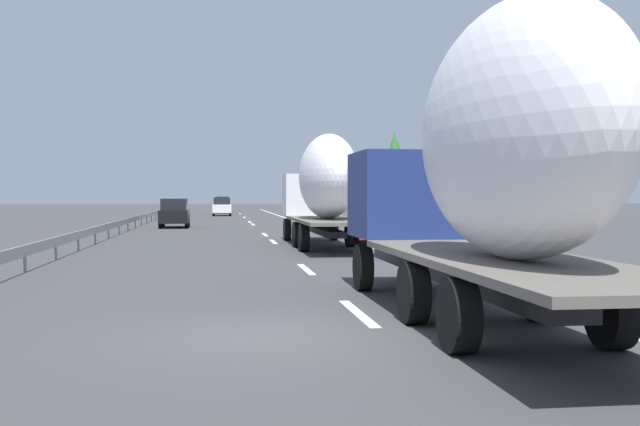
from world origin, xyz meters
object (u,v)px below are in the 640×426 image
at_px(car_white_van, 222,207).
at_px(car_red_compact, 223,204).
at_px(truck_lead, 324,185).
at_px(car_black_suv, 174,213).
at_px(truck_trailing, 487,159).
at_px(car_blue_sedan, 221,205).
at_px(road_sign, 336,194).

height_order(car_white_van, car_red_compact, car_red_compact).
relative_size(truck_lead, car_black_suv, 3.03).
height_order(truck_trailing, car_blue_sedan, truck_trailing).
xyz_separation_m(truck_lead, car_white_van, (47.61, 3.89, -1.61)).
height_order(truck_trailing, car_red_compact, truck_trailing).
bearing_deg(car_white_van, car_blue_sedan, -0.06).
distance_m(car_black_suv, car_blue_sedan, 37.90).
distance_m(truck_trailing, car_white_van, 66.97).
distance_m(car_blue_sedan, road_sign, 41.10).
bearing_deg(car_blue_sedan, truck_lead, -176.13).
distance_m(car_black_suv, car_red_compact, 49.18).
bearing_deg(car_black_suv, car_white_van, -6.55).
xyz_separation_m(truck_lead, car_black_suv, (19.61, 7.10, -1.58)).
xyz_separation_m(truck_lead, car_red_compact, (68.66, 3.67, -1.58)).
bearing_deg(car_white_van, car_red_compact, -0.60).
xyz_separation_m(truck_trailing, road_sign, (36.11, -3.10, -0.52)).
xyz_separation_m(car_black_suv, car_blue_sedan, (37.76, -3.23, -0.01)).
xyz_separation_m(truck_lead, truck_trailing, (-19.23, 0.00, 0.20)).
distance_m(truck_trailing, car_red_compact, 87.99).
distance_m(truck_trailing, car_blue_sedan, 76.71).
relative_size(car_white_van, car_red_compact, 0.94).
bearing_deg(truck_trailing, car_blue_sedan, 2.90).
bearing_deg(road_sign, car_blue_sedan, 9.78).
relative_size(truck_lead, car_red_compact, 2.70).
distance_m(car_red_compact, car_blue_sedan, 11.30).
height_order(truck_lead, car_red_compact, truck_lead).
bearing_deg(car_black_suv, car_red_compact, -4.00).
distance_m(car_red_compact, road_sign, 52.24).
relative_size(car_black_suv, car_blue_sedan, 0.89).
relative_size(truck_lead, car_white_van, 2.87).
xyz_separation_m(truck_trailing, car_red_compact, (87.89, 3.67, -1.78)).
bearing_deg(car_white_van, car_black_suv, 173.45).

